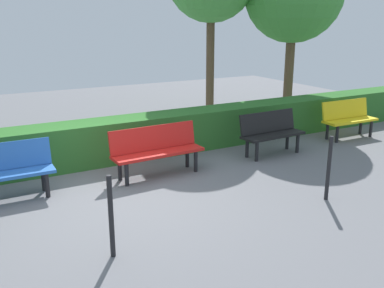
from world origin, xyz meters
The scene contains 8 objects.
ground_plane centered at (0.00, 0.00, 0.00)m, with size 21.86×21.86×0.00m, color slate.
bench_yellow centered at (-5.92, -0.66, 0.48)m, with size 1.37×0.50×0.86m.
bench_black centered at (-3.54, -0.50, 0.48)m, with size 1.39×0.52×0.86m.
bench_red centered at (-1.02, -0.52, 0.48)m, with size 1.65×0.52×0.86m.
bench_blue centered at (1.44, -0.64, 0.48)m, with size 1.44×0.47×0.86m.
hedge_row centered at (-1.10, -1.66, 0.40)m, with size 17.86×0.71×0.81m, color #2D6B28.
railing_post_mid centered at (-2.83, 1.73, 0.50)m, with size 0.06×0.06×1.00m, color black.
railing_post_far centered at (0.56, 1.73, 0.50)m, with size 0.06×0.06×1.00m, color black.
Camera 1 is at (1.90, 6.05, 2.65)m, focal length 40.16 mm.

